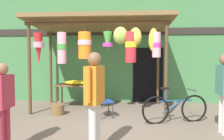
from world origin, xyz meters
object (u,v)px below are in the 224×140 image
wicker_basket_spare (58,110)px  parked_bicycle (175,109)px  flower_heap_on_table (77,82)px  vendor_in_orange (95,94)px  customer_foreground (3,100)px  shopper_by_bananas (224,87)px  display_table (79,87)px  folding_chair (102,99)px

wicker_basket_spare → parked_bicycle: size_ratio=0.22×
flower_heap_on_table → wicker_basket_spare: size_ratio=2.14×
vendor_in_orange → parked_bicycle: bearing=47.5°
vendor_in_orange → customer_foreground: 1.57m
parked_bicycle → shopper_by_bananas: (0.85, -0.76, 0.66)m
display_table → folding_chair: (0.91, -1.21, -0.18)m
parked_bicycle → vendor_in_orange: bearing=-132.5°
flower_heap_on_table → vendor_in_orange: vendor_in_orange is taller
display_table → folding_chair: 1.53m
folding_chair → wicker_basket_spare: (-1.29, 0.22, -0.36)m
flower_heap_on_table → customer_foreground: (-0.47, -3.44, 0.07)m
display_table → vendor_in_orange: vendor_in_orange is taller
parked_bicycle → flower_heap_on_table: bearing=152.7°
flower_heap_on_table → wicker_basket_spare: bearing=-110.3°
flower_heap_on_table → parked_bicycle: size_ratio=0.47×
display_table → customer_foreground: 3.54m
display_table → wicker_basket_spare: bearing=-111.2°
display_table → customer_foreground: (-0.50, -3.49, 0.22)m
customer_foreground → shopper_by_bananas: shopper_by_bananas is taller
parked_bicycle → wicker_basket_spare: bearing=170.5°
display_table → wicker_basket_spare: (-0.38, -0.99, -0.53)m
display_table → wicker_basket_spare: size_ratio=3.79×
customer_foreground → shopper_by_bananas: 4.33m
wicker_basket_spare → vendor_in_orange: (1.45, -2.43, 0.87)m
vendor_in_orange → display_table: bearing=107.3°
display_table → shopper_by_bananas: (3.65, -2.28, 0.33)m
display_table → customer_foreground: customer_foreground is taller
vendor_in_orange → shopper_by_bananas: 2.83m
flower_heap_on_table → customer_foreground: customer_foreground is taller
display_table → flower_heap_on_table: 0.16m
vendor_in_orange → customer_foreground: bearing=-177.1°
folding_chair → shopper_by_bananas: shopper_by_bananas is taller
wicker_basket_spare → vendor_in_orange: 2.95m
parked_bicycle → folding_chair: bearing=170.8°
customer_foreground → shopper_by_bananas: size_ratio=0.90×
customer_foreground → wicker_basket_spare: bearing=87.3°
wicker_basket_spare → vendor_in_orange: vendor_in_orange is taller
wicker_basket_spare → flower_heap_on_table: bearing=69.7°
wicker_basket_spare → parked_bicycle: bearing=-9.5°
folding_chair → customer_foreground: (-1.41, -2.28, 0.39)m
flower_heap_on_table → wicker_basket_spare: (-0.35, -0.94, -0.68)m
display_table → wicker_basket_spare: display_table is taller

